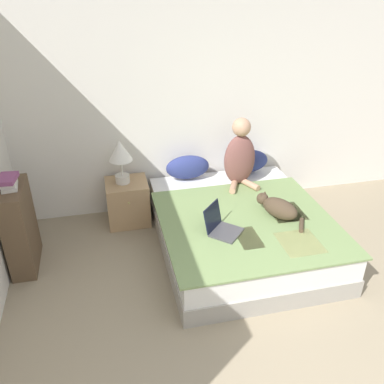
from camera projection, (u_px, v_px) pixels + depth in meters
name	position (u px, v px, depth m)	size (l,w,h in m)	color
wall_back	(206.00, 104.00, 4.70)	(5.47, 0.05, 2.55)	silver
bed	(240.00, 229.00, 4.30)	(1.71, 2.02, 0.44)	#9E998E
pillow_near	(188.00, 167.00, 4.80)	(0.52, 0.22, 0.29)	navy
pillow_far	(247.00, 161.00, 4.95)	(0.52, 0.22, 0.29)	navy
person_sitting	(240.00, 156.00, 4.58)	(0.37, 0.36, 0.79)	brown
cat_tabby	(278.00, 208.00, 4.07)	(0.39, 0.57, 0.20)	#473828
laptop_open	(221.00, 227.00, 3.84)	(0.42, 0.41, 0.26)	#424247
nightstand	(128.00, 202.00, 4.74)	(0.47, 0.46, 0.51)	tan
table_lamp	(120.00, 155.00, 4.45)	(0.26, 0.26, 0.50)	beige
bookshelf	(20.00, 228.00, 3.94)	(0.22, 0.58, 0.88)	brown
book_stack_top	(8.00, 182.00, 3.70)	(0.18, 0.25, 0.11)	beige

